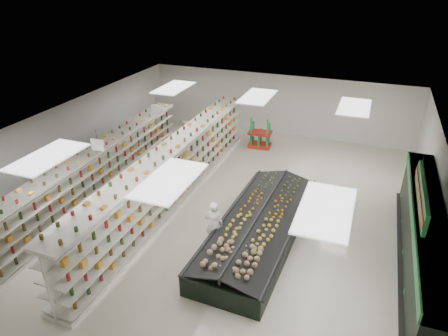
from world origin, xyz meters
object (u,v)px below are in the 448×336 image
at_px(gondola_center, 173,175).
at_px(gondola_left, 101,172).
at_px(soda_endcap, 260,134).
at_px(shopper_background, 187,139).
at_px(shopper_main, 214,224).
at_px(produce_island, 259,226).

bearing_deg(gondola_center, gondola_left, -169.79).
bearing_deg(soda_endcap, shopper_background, -143.43).
relative_size(gondola_left, shopper_main, 7.13).
distance_m(soda_endcap, shopper_main, 8.19).
height_order(gondola_left, soda_endcap, gondola_left).
relative_size(produce_island, soda_endcap, 4.70).
xyz_separation_m(gondola_left, soda_endcap, (4.60, 6.57, -0.21)).
bearing_deg(produce_island, shopper_main, -145.35).
bearing_deg(gondola_left, shopper_main, -17.68).
bearing_deg(shopper_background, produce_island, -119.84).
xyz_separation_m(gondola_center, soda_endcap, (1.69, 6.05, -0.34)).
height_order(shopper_main, shopper_background, shopper_background).
height_order(gondola_center, shopper_background, gondola_center).
distance_m(produce_island, soda_endcap, 7.58).
bearing_deg(gondola_left, shopper_background, 67.92).
height_order(produce_island, shopper_background, shopper_background).
xyz_separation_m(gondola_center, shopper_background, (-1.27, 3.85, -0.17)).
distance_m(produce_island, shopper_background, 7.18).
relative_size(gondola_center, produce_island, 1.91).
height_order(gondola_left, shopper_background, gondola_left).
xyz_separation_m(shopper_main, shopper_background, (-3.80, 5.95, 0.07)).
bearing_deg(gondola_center, shopper_main, -39.57).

